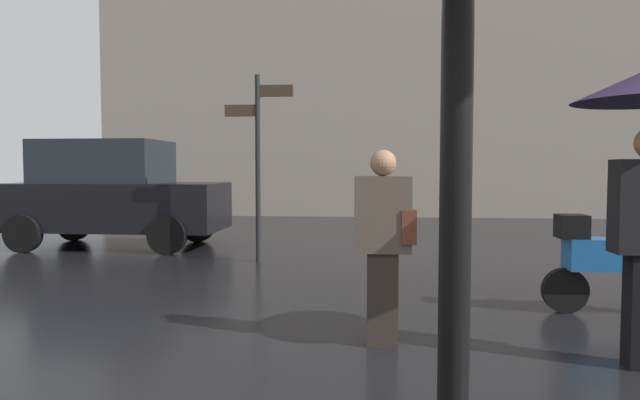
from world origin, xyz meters
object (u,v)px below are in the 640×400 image
object	(u,v)px
pedestrian_with_bag	(385,235)
parked_scooter	(612,259)
parked_car_left	(112,194)
street_signpost	(258,149)

from	to	relation	value
pedestrian_with_bag	parked_scooter	bearing A→B (deg)	-111.76
pedestrian_with_bag	parked_scooter	xyz separation A→B (m)	(2.31, 1.25, -0.37)
pedestrian_with_bag	parked_car_left	xyz separation A→B (m)	(-5.00, 5.47, 0.09)
parked_car_left	street_signpost	distance (m)	3.51
parked_scooter	parked_car_left	distance (m)	8.45
pedestrian_with_bag	parked_car_left	distance (m)	7.41
parked_car_left	street_signpost	bearing A→B (deg)	-22.59
pedestrian_with_bag	street_signpost	distance (m)	4.52
pedestrian_with_bag	street_signpost	world-z (taller)	street_signpost
parked_car_left	pedestrian_with_bag	bearing A→B (deg)	-45.03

